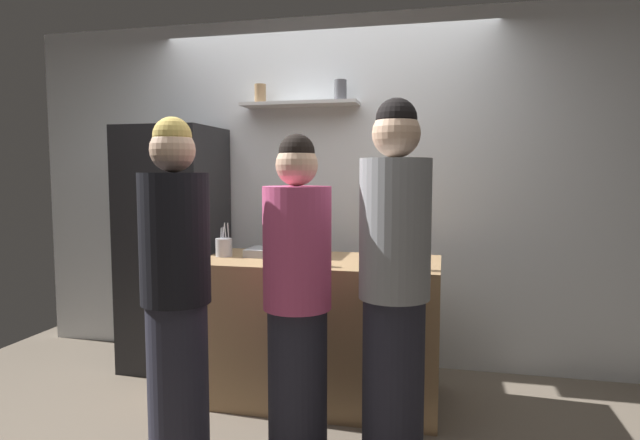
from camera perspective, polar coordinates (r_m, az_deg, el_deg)
The scene contains 12 objects.
ground_plane at distance 3.21m, azimuth -4.73°, elevation -21.64°, with size 5.28×5.28×0.00m, color #726656.
back_wall_assembly at distance 4.08m, azimuth 0.50°, elevation 3.12°, with size 4.80×0.32×2.60m.
refrigerator at distance 4.11m, azimuth -15.31°, elevation -2.87°, with size 0.64×0.66×1.77m.
counter at distance 3.46m, azimuth 0.00°, elevation -11.63°, with size 1.49×0.71×0.90m, color #9E7A51.
baking_pan at distance 3.50m, azimuth -4.98°, elevation -3.46°, with size 0.34×0.24×0.05m, color gray.
utensil_holder at distance 3.53m, azimuth -10.27°, elevation -2.88°, with size 0.11×0.11×0.22m.
wine_bottle_green_glass at distance 3.06m, azimuth 5.12°, elevation -3.00°, with size 0.07×0.07×0.30m.
wine_bottle_pale_glass at distance 3.04m, azimuth 8.87°, elevation -3.31°, with size 0.07×0.07×0.28m.
water_bottle_plastic at distance 3.14m, azimuth -3.14°, elevation -2.88°, with size 0.08×0.08×0.25m.
person_pink_top at distance 2.68m, azimuth -2.45°, elevation -8.69°, with size 0.34×0.34×1.63m.
person_grey_hoodie at distance 2.59m, azimuth 7.97°, elevation -7.12°, with size 0.34×0.34×1.79m.
person_blonde at distance 2.73m, azimuth -15.18°, elevation -7.63°, with size 0.34×0.34×1.71m.
Camera 1 is at (0.88, -2.73, 1.44)m, focal length 29.84 mm.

